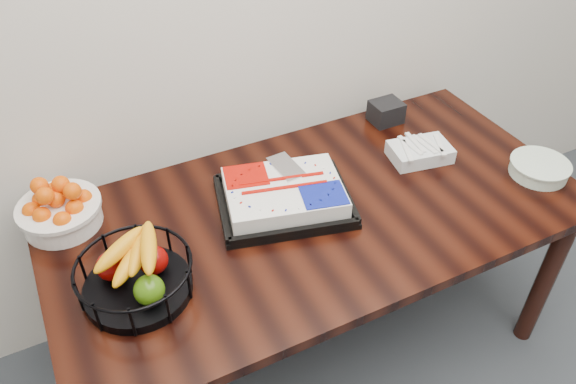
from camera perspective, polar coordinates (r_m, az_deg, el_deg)
name	(u,v)px	position (r m, az deg, el deg)	size (l,w,h in m)	color
table	(318,226)	(1.95, 3.02, -3.51)	(1.80, 0.90, 0.75)	black
cake_tray	(284,196)	(1.88, -0.41, -0.37)	(0.51, 0.44, 0.09)	black
tangerine_bowl	(59,207)	(1.93, -22.27, -1.40)	(0.27, 0.27, 0.17)	white
fruit_basket	(135,275)	(1.64, -15.29, -8.09)	(0.33, 0.33, 0.17)	black
plate_stack	(539,168)	(2.21, 24.15, 2.21)	(0.21, 0.21, 0.05)	white
fork_bag	(420,151)	(2.15, 13.26, 4.04)	(0.24, 0.18, 0.06)	silver
napkin_box	(386,112)	(2.34, 9.92, 8.02)	(0.12, 0.10, 0.09)	black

